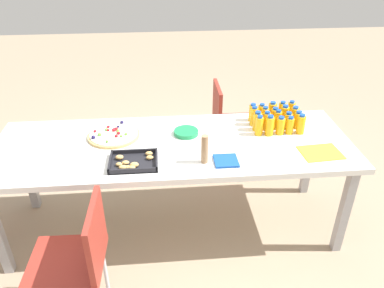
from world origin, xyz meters
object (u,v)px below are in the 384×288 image
(juice_bottle_14, at_px, (257,121))
(juice_bottle_9, at_px, (254,116))
(party_table, at_px, (173,151))
(juice_bottle_10, at_px, (298,120))
(juice_bottle_1, at_px, (282,111))
(juice_bottle_13, at_px, (267,121))
(paper_folder, at_px, (321,153))
(juice_bottle_12, at_px, (278,120))
(juice_bottle_16, at_px, (290,126))
(juice_bottle_6, at_px, (284,115))
(juice_bottle_11, at_px, (288,121))
(juice_bottle_15, at_px, (301,124))
(chair_near_left, at_px, (229,120))
(snack_tray, at_px, (133,162))
(juice_bottle_4, at_px, (253,113))
(juice_bottle_8, at_px, (265,116))
(chair_far_right, at_px, (78,257))
(juice_bottle_2, at_px, (272,111))
(juice_bottle_3, at_px, (261,113))
(cardboard_tube, at_px, (205,149))
(juice_bottle_18, at_px, (270,126))
(napkin_stack, at_px, (226,161))
(juice_bottle_5, at_px, (295,116))
(fruit_pizza, at_px, (114,135))
(juice_bottle_0, at_px, (291,110))
(juice_bottle_19, at_px, (259,126))
(juice_bottle_7, at_px, (275,117))
(juice_bottle_17, at_px, (281,126))
(plate_stack, at_px, (186,132))

(juice_bottle_14, bearing_deg, juice_bottle_9, -86.72)
(party_table, height_order, juice_bottle_10, juice_bottle_10)
(juice_bottle_1, xyz_separation_m, juice_bottle_13, (0.16, 0.16, -0.00))
(juice_bottle_1, bearing_deg, paper_folder, 102.81)
(juice_bottle_12, relative_size, juice_bottle_16, 1.13)
(juice_bottle_6, relative_size, juice_bottle_11, 1.14)
(juice_bottle_13, bearing_deg, juice_bottle_15, 161.06)
(chair_near_left, bearing_deg, snack_tray, -37.81)
(juice_bottle_4, height_order, juice_bottle_11, juice_bottle_4)
(juice_bottle_8, distance_m, juice_bottle_14, 0.11)
(chair_far_right, distance_m, juice_bottle_2, 1.71)
(juice_bottle_3, bearing_deg, cardboard_tube, 47.55)
(juice_bottle_1, bearing_deg, juice_bottle_18, 55.79)
(cardboard_tube, bearing_deg, juice_bottle_2, -136.76)
(juice_bottle_6, distance_m, paper_folder, 0.45)
(chair_far_right, height_order, napkin_stack, chair_far_right)
(party_table, xyz_separation_m, snack_tray, (0.26, 0.23, 0.07))
(juice_bottle_5, distance_m, cardboard_tube, 0.86)
(chair_far_right, distance_m, juice_bottle_8, 1.60)
(juice_bottle_10, relative_size, napkin_stack, 0.88)
(juice_bottle_15, bearing_deg, juice_bottle_6, -64.16)
(fruit_pizza, bearing_deg, juice_bottle_15, 177.00)
(juice_bottle_0, relative_size, juice_bottle_13, 1.03)
(juice_bottle_11, relative_size, napkin_stack, 0.88)
(party_table, bearing_deg, juice_bottle_19, -173.26)
(juice_bottle_13, xyz_separation_m, juice_bottle_19, (0.07, 0.07, 0.00))
(juice_bottle_0, xyz_separation_m, juice_bottle_12, (0.15, 0.15, 0.00))
(juice_bottle_10, bearing_deg, juice_bottle_7, -22.80)
(juice_bottle_18, relative_size, napkin_stack, 1.00)
(juice_bottle_10, bearing_deg, fruit_pizza, 0.58)
(juice_bottle_1, xyz_separation_m, juice_bottle_17, (0.08, 0.23, -0.00))
(juice_bottle_1, distance_m, fruit_pizza, 1.27)
(juice_bottle_9, bearing_deg, chair_far_right, 39.55)
(juice_bottle_10, xyz_separation_m, juice_bottle_17, (0.15, 0.08, 0.00))
(juice_bottle_11, bearing_deg, juice_bottle_4, -34.61)
(juice_bottle_17, xyz_separation_m, fruit_pizza, (1.18, -0.07, -0.05))
(juice_bottle_18, relative_size, cardboard_tube, 0.79)
(juice_bottle_7, height_order, fruit_pizza, juice_bottle_7)
(juice_bottle_1, xyz_separation_m, juice_bottle_16, (0.01, 0.23, -0.01))
(juice_bottle_8, relative_size, juice_bottle_11, 1.08)
(juice_bottle_7, height_order, juice_bottle_16, juice_bottle_7)
(juice_bottle_18, relative_size, fruit_pizza, 0.41)
(juice_bottle_2, relative_size, juice_bottle_15, 0.98)
(juice_bottle_6, distance_m, juice_bottle_16, 0.15)
(juice_bottle_3, relative_size, napkin_stack, 0.90)
(juice_bottle_3, height_order, juice_bottle_4, juice_bottle_4)
(juice_bottle_6, height_order, juice_bottle_8, juice_bottle_6)
(fruit_pizza, distance_m, plate_stack, 0.51)
(juice_bottle_6, bearing_deg, juice_bottle_2, -46.79)
(juice_bottle_8, distance_m, juice_bottle_15, 0.27)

